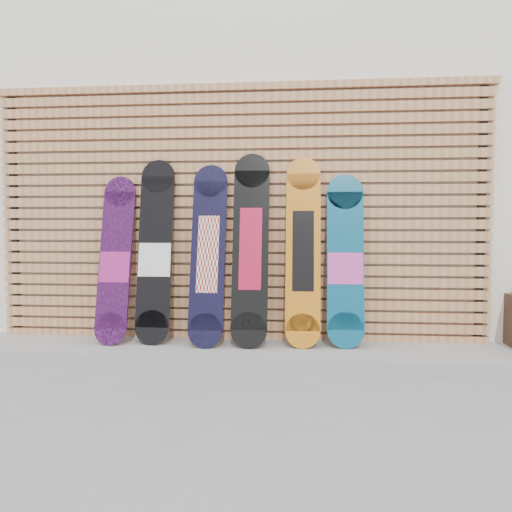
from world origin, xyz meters
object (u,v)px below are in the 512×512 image
object	(u,v)px
snowboard_5	(345,261)
snowboard_3	(251,249)
snowboard_1	(155,252)
snowboard_2	(208,254)
snowboard_0	(115,260)
snowboard_4	(303,251)

from	to	relation	value
snowboard_5	snowboard_3	bearing A→B (deg)	-177.59
snowboard_3	snowboard_5	world-z (taller)	snowboard_3
snowboard_1	snowboard_2	bearing A→B (deg)	-4.19
snowboard_0	snowboard_3	size ratio (longest dim) A/B	0.89
snowboard_4	snowboard_3	bearing A→B (deg)	-177.25
snowboard_1	snowboard_4	world-z (taller)	snowboard_4
snowboard_2	snowboard_4	bearing A→B (deg)	2.26
snowboard_5	snowboard_0	bearing A→B (deg)	-179.02
snowboard_1	snowboard_2	world-z (taller)	snowboard_1
snowboard_0	snowboard_1	size ratio (longest dim) A/B	0.91
snowboard_1	snowboard_3	bearing A→B (deg)	-1.65
snowboard_0	snowboard_4	size ratio (longest dim) A/B	0.91
snowboard_0	snowboard_2	size ratio (longest dim) A/B	0.94
snowboard_4	snowboard_5	bearing A→B (deg)	1.99
snowboard_2	snowboard_4	world-z (taller)	snowboard_4
snowboard_2	snowboard_3	distance (m)	0.35
snowboard_1	snowboard_2	size ratio (longest dim) A/B	1.03
snowboard_4	snowboard_0	bearing A→B (deg)	-179.24
snowboard_0	snowboard_4	distance (m)	1.57
snowboard_0	snowboard_1	xyz separation A→B (m)	(0.34, 0.02, 0.07)
snowboard_2	snowboard_4	xyz separation A→B (m)	(0.78, 0.03, 0.03)
snowboard_3	snowboard_4	size ratio (longest dim) A/B	1.02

